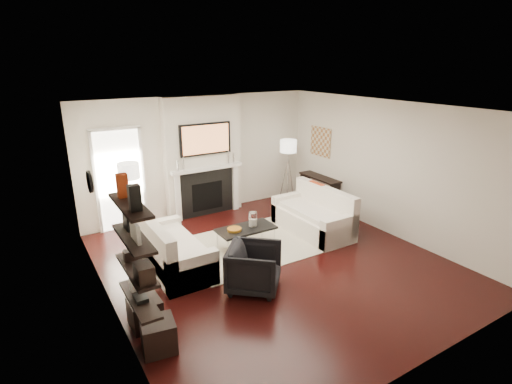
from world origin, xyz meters
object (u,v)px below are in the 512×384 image
loveseat_right_base (312,222)px  lamp_right_shade (288,146)px  coffee_table (246,229)px  lamp_left_shade (128,171)px  armchair (254,266)px  loveseat_left_base (174,257)px  ottoman_near (145,313)px

loveseat_right_base → lamp_right_shade: bearing=70.5°
coffee_table → lamp_left_shade: lamp_left_shade is taller
loveseat_right_base → coffee_table: same height
armchair → loveseat_right_base: bearing=-19.0°
coffee_table → armchair: 1.43m
lamp_left_shade → loveseat_left_base: bearing=-78.7°
coffee_table → armchair: armchair is taller
coffee_table → lamp_right_shade: 2.95m
armchair → lamp_right_shade: size_ratio=1.99×
armchair → coffee_table: bearing=16.0°
loveseat_left_base → armchair: armchair is taller
loveseat_right_base → lamp_right_shade: (0.62, 1.74, 1.24)m
lamp_right_shade → ottoman_near: lamp_right_shade is taller
loveseat_right_base → lamp_left_shade: size_ratio=4.50×
loveseat_left_base → lamp_left_shade: (-0.28, 1.42, 1.24)m
loveseat_left_base → lamp_right_shade: size_ratio=4.50×
armchair → lamp_right_shade: (2.79, 2.98, 1.05)m
loveseat_left_base → lamp_right_shade: lamp_right_shade is taller
ottoman_near → loveseat_left_base: bearing=55.4°
loveseat_left_base → lamp_left_shade: bearing=101.3°
loveseat_left_base → lamp_right_shade: 4.18m
lamp_left_shade → ottoman_near: lamp_left_shade is taller
loveseat_left_base → loveseat_right_base: bearing=-0.8°
loveseat_right_base → lamp_right_shade: 2.22m
coffee_table → lamp_right_shade: lamp_right_shade is taller
lamp_right_shade → coffee_table: bearing=-142.3°
loveseat_left_base → coffee_table: same height
loveseat_left_base → lamp_right_shade: (3.62, 1.69, 1.24)m
loveseat_left_base → ottoman_near: loveseat_left_base is taller
loveseat_right_base → lamp_left_shade: bearing=155.9°
loveseat_right_base → ottoman_near: 4.10m
loveseat_right_base → ottoman_near: size_ratio=4.50×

